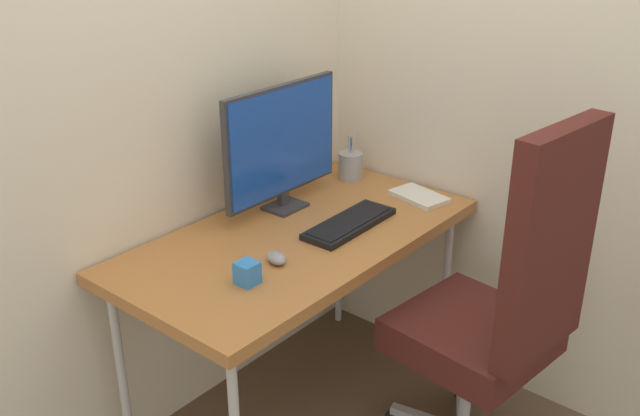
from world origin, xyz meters
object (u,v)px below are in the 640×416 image
monitor (282,143)px  desk_clamp_accessory (247,273)px  office_chair (502,305)px  keyboard (349,223)px  notebook (419,196)px  pen_holder (351,165)px  mouse (276,258)px

monitor → desk_clamp_accessory: (-0.48, -0.30, -0.21)m
office_chair → monitor: office_chair is taller
office_chair → keyboard: bearing=94.1°
notebook → pen_holder: bearing=102.1°
keyboard → desk_clamp_accessory: size_ratio=5.54×
pen_holder → notebook: size_ratio=0.90×
keyboard → pen_holder: pen_holder is taller
notebook → desk_clamp_accessory: bearing=-170.9°
office_chair → monitor: size_ratio=2.27×
keyboard → pen_holder: (0.37, 0.28, 0.04)m
keyboard → notebook: (0.37, -0.05, -0.00)m
keyboard → notebook: size_ratio=1.82×
monitor → notebook: monitor is taller
office_chair → notebook: office_chair is taller
office_chair → mouse: bearing=124.3°
keyboard → office_chair: bearing=-85.9°
keyboard → pen_holder: bearing=37.1°
pen_holder → desk_clamp_accessory: (-0.87, -0.28, -0.02)m
desk_clamp_accessory → keyboard: bearing=0.8°
monitor → desk_clamp_accessory: monitor is taller
mouse → desk_clamp_accessory: 0.15m
office_chair → keyboard: office_chair is taller
mouse → notebook: mouse is taller
mouse → pen_holder: (0.72, 0.26, 0.04)m
monitor → mouse: 0.49m
mouse → notebook: bearing=13.6°
monitor → desk_clamp_accessory: size_ratio=7.87×
pen_holder → desk_clamp_accessory: pen_holder is taller
keyboard → mouse: 0.36m
keyboard → notebook: keyboard is taller
keyboard → notebook: bearing=-8.1°
mouse → pen_holder: pen_holder is taller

